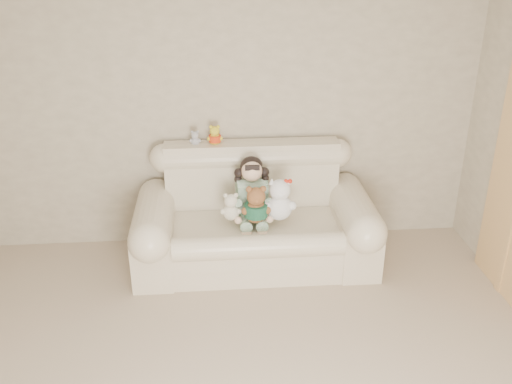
{
  "coord_description": "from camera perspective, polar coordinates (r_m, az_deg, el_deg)",
  "views": [
    {
      "loc": [
        -0.16,
        -2.46,
        2.75
      ],
      "look_at": [
        0.19,
        1.9,
        0.75
      ],
      "focal_mm": 40.27,
      "sensor_mm": 36.0,
      "label": 1
    }
  ],
  "objects": [
    {
      "name": "sofa",
      "position": [
        5.0,
        -0.09,
        -1.97
      ],
      "size": [
        2.1,
        0.95,
        1.03
      ],
      "primitive_type": null,
      "color": "beige",
      "rests_on": "floor"
    },
    {
      "name": "wall_back",
      "position": [
        5.18,
        -2.71,
        8.27
      ],
      "size": [
        4.5,
        0.0,
        4.5
      ],
      "primitive_type": "plane",
      "rotation": [
        1.57,
        0.0,
        0.0
      ],
      "color": "#C1B499",
      "rests_on": "ground"
    },
    {
      "name": "seated_child",
      "position": [
        4.99,
        -0.42,
        0.4
      ],
      "size": [
        0.39,
        0.45,
        0.57
      ],
      "primitive_type": null,
      "rotation": [
        0.0,
        0.0,
        0.11
      ],
      "color": "#296838",
      "rests_on": "sofa"
    },
    {
      "name": "grey_mini_plush",
      "position": [
        5.11,
        -6.07,
        5.47
      ],
      "size": [
        0.12,
        0.09,
        0.16
      ],
      "primitive_type": null,
      "rotation": [
        0.0,
        0.0,
        -0.14
      ],
      "color": "#B3B3BA",
      "rests_on": "sofa"
    },
    {
      "name": "yellow_mini_bear",
      "position": [
        5.1,
        -4.12,
        5.82
      ],
      "size": [
        0.15,
        0.12,
        0.22
      ],
      "primitive_type": null,
      "rotation": [
        0.0,
        0.0,
        0.11
      ],
      "color": "yellow",
      "rests_on": "sofa"
    },
    {
      "name": "brown_teddy",
      "position": [
        4.78,
        0.0,
        -0.91
      ],
      "size": [
        0.3,
        0.27,
        0.39
      ],
      "primitive_type": null,
      "rotation": [
        0.0,
        0.0,
        0.38
      ],
      "color": "brown",
      "rests_on": "sofa"
    },
    {
      "name": "white_cat",
      "position": [
        4.82,
        2.36,
        -0.31
      ],
      "size": [
        0.29,
        0.22,
        0.45
      ],
      "primitive_type": null,
      "rotation": [
        0.0,
        0.0,
        0.01
      ],
      "color": "white",
      "rests_on": "sofa"
    },
    {
      "name": "cream_teddy",
      "position": [
        4.84,
        -2.51,
        -1.22
      ],
      "size": [
        0.2,
        0.17,
        0.29
      ],
      "primitive_type": null,
      "rotation": [
        0.0,
        0.0,
        -0.13
      ],
      "color": "beige",
      "rests_on": "sofa"
    }
  ]
}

